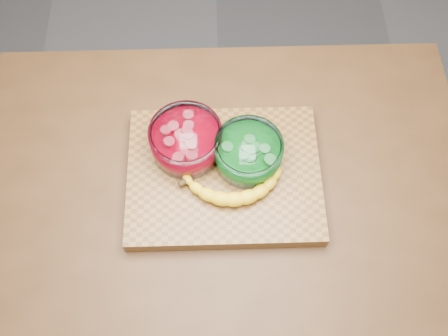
{
  "coord_description": "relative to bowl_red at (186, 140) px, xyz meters",
  "views": [
    {
      "loc": [
        -0.01,
        -0.51,
        1.98
      ],
      "look_at": [
        0.0,
        0.0,
        0.96
      ],
      "focal_mm": 40.0,
      "sensor_mm": 36.0,
      "label": 1
    }
  ],
  "objects": [
    {
      "name": "cutting_board",
      "position": [
        0.09,
        -0.07,
        -0.06
      ],
      "size": [
        0.45,
        0.35,
        0.04
      ],
      "primitive_type": "cube",
      "color": "brown",
      "rests_on": "counter"
    },
    {
      "name": "banana",
      "position": [
        0.1,
        -0.11,
        -0.02
      ],
      "size": [
        0.26,
        0.12,
        0.04
      ],
      "primitive_type": null,
      "color": "yellow",
      "rests_on": "cutting_board"
    },
    {
      "name": "bowl_red",
      "position": [
        0.0,
        0.0,
        0.0
      ],
      "size": [
        0.17,
        0.17,
        0.08
      ],
      "color": "white",
      "rests_on": "cutting_board"
    },
    {
      "name": "bowl_green",
      "position": [
        0.14,
        -0.03,
        -0.0
      ],
      "size": [
        0.16,
        0.16,
        0.07
      ],
      "color": "white",
      "rests_on": "cutting_board"
    },
    {
      "name": "ground",
      "position": [
        0.09,
        -0.07,
        -0.98
      ],
      "size": [
        3.5,
        3.5,
        0.0
      ],
      "primitive_type": "plane",
      "color": "#56575B",
      "rests_on": "ground"
    },
    {
      "name": "counter",
      "position": [
        0.09,
        -0.07,
        -0.53
      ],
      "size": [
        1.2,
        0.8,
        0.9
      ],
      "primitive_type": "cube",
      "color": "#462B15",
      "rests_on": "ground"
    }
  ]
}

